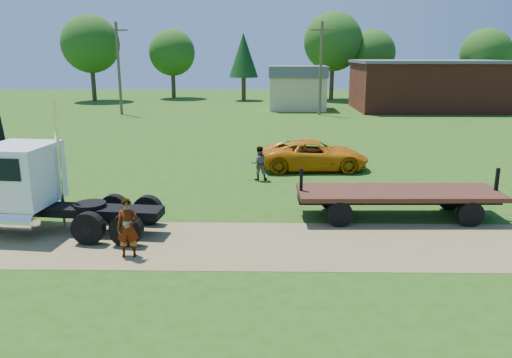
{
  "coord_description": "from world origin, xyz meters",
  "views": [
    {
      "loc": [
        0.56,
        -15.29,
        6.1
      ],
      "look_at": [
        0.22,
        2.41,
        1.6
      ],
      "focal_mm": 35.0,
      "sensor_mm": 36.0,
      "label": 1
    }
  ],
  "objects_px": {
    "spectator_a": "(128,228)",
    "orange_pickup": "(314,155)",
    "white_semi_tractor": "(25,188)",
    "flatbed_trailer": "(398,197)"
  },
  "relations": [
    {
      "from": "white_semi_tractor",
      "to": "orange_pickup",
      "type": "xyz_separation_m",
      "value": [
        10.97,
        9.61,
        -0.76
      ]
    },
    {
      "from": "white_semi_tractor",
      "to": "orange_pickup",
      "type": "height_order",
      "value": "white_semi_tractor"
    },
    {
      "from": "orange_pickup",
      "to": "spectator_a",
      "type": "height_order",
      "value": "spectator_a"
    },
    {
      "from": "white_semi_tractor",
      "to": "spectator_a",
      "type": "bearing_deg",
      "value": -22.95
    },
    {
      "from": "white_semi_tractor",
      "to": "orange_pickup",
      "type": "relative_size",
      "value": 1.34
    },
    {
      "from": "spectator_a",
      "to": "flatbed_trailer",
      "type": "bearing_deg",
      "value": 17.66
    },
    {
      "from": "spectator_a",
      "to": "orange_pickup",
      "type": "bearing_deg",
      "value": 54.87
    },
    {
      "from": "white_semi_tractor",
      "to": "flatbed_trailer",
      "type": "relative_size",
      "value": 1.01
    },
    {
      "from": "orange_pickup",
      "to": "white_semi_tractor",
      "type": "bearing_deg",
      "value": 128.14
    },
    {
      "from": "flatbed_trailer",
      "to": "spectator_a",
      "type": "bearing_deg",
      "value": -158.12
    }
  ]
}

